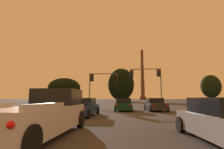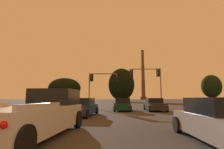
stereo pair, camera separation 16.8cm
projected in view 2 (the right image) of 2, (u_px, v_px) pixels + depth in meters
name	position (u px, v px, depth m)	size (l,w,h in m)	color
sedan_left_lane_second	(82.00, 107.00, 14.14)	(2.15, 4.76, 1.43)	navy
pickup_truck_left_lane_third	(39.00, 114.00, 6.68)	(2.34, 5.56, 1.82)	silver
hatchback_center_lane_front	(123.00, 105.00, 19.65)	(2.05, 4.16, 1.44)	#0F3823
sedan_right_lane_front	(154.00, 105.00, 19.81)	(2.03, 4.72, 1.43)	#232328
traffic_light_overhead_left	(99.00, 81.00, 27.52)	(4.80, 0.50, 5.36)	slate
traffic_light_overhead_right	(150.00, 77.00, 27.34)	(5.01, 0.50, 6.08)	slate
smokestack	(143.00, 80.00, 169.62)	(5.79, 5.79, 48.78)	#523427
treeline_far_left	(65.00, 88.00, 73.92)	(13.50, 12.15, 9.97)	black
treeline_center_left	(121.00, 84.00, 72.94)	(10.86, 9.77, 13.85)	black
treeline_right_mid	(124.00, 83.00, 76.17)	(8.16, 7.35, 14.11)	black
treeline_far_right	(211.00, 86.00, 73.22)	(8.06, 7.25, 11.20)	black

